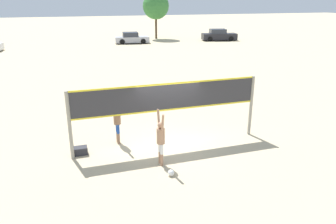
% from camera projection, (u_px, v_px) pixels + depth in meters
% --- Properties ---
extents(ground_plane, '(200.00, 200.00, 0.00)m').
position_uv_depth(ground_plane, '(168.00, 145.00, 12.95)').
color(ground_plane, '#C6B28C').
extents(volleyball_net, '(7.39, 0.13, 2.53)m').
position_uv_depth(volleyball_net, '(168.00, 103.00, 12.37)').
color(volleyball_net, gray).
rests_on(volleyball_net, ground_plane).
extents(player_spiker, '(0.28, 0.68, 1.95)m').
position_uv_depth(player_spiker, '(161.00, 137.00, 11.15)').
color(player_spiker, tan).
rests_on(player_spiker, ground_plane).
extents(player_blocker, '(0.28, 0.69, 2.00)m').
position_uv_depth(player_blocker, '(117.00, 118.00, 12.82)').
color(player_blocker, '#8C664C').
rests_on(player_blocker, ground_plane).
extents(volleyball, '(0.22, 0.22, 0.22)m').
position_uv_depth(volleyball, '(171.00, 173.00, 10.69)').
color(volleyball, white).
rests_on(volleyball, ground_plane).
extents(gear_bag, '(0.52, 0.35, 0.29)m').
position_uv_depth(gear_bag, '(80.00, 151.00, 12.15)').
color(gear_bag, '#2D2D33').
rests_on(gear_bag, ground_plane).
extents(parked_car_mid, '(4.45, 2.27, 1.40)m').
position_uv_depth(parked_car_mid, '(132.00, 38.00, 42.04)').
color(parked_car_mid, '#B7B7BC').
rests_on(parked_car_mid, ground_plane).
extents(parked_car_far, '(4.94, 2.67, 1.54)m').
position_uv_depth(parked_car_far, '(219.00, 35.00, 44.81)').
color(parked_car_far, '#232328').
rests_on(parked_car_far, ground_plane).
extents(tree_left_cluster, '(3.64, 3.64, 6.30)m').
position_uv_depth(tree_left_cluster, '(156.00, 6.00, 45.50)').
color(tree_left_cluster, '#4C3823').
rests_on(tree_left_cluster, ground_plane).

